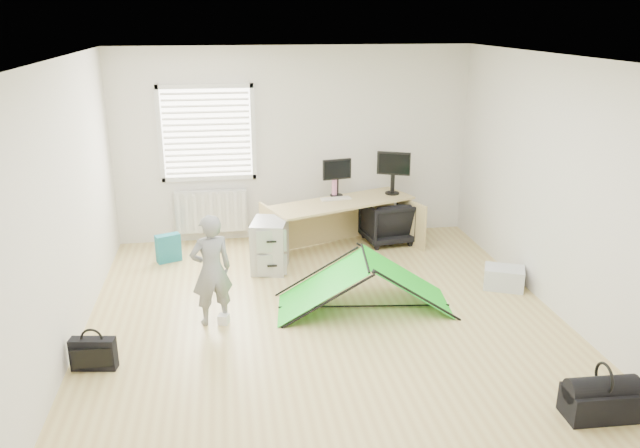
{
  "coord_description": "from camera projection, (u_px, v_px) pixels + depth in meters",
  "views": [
    {
      "loc": [
        -0.97,
        -5.87,
        3.08
      ],
      "look_at": [
        0.0,
        0.4,
        0.95
      ],
      "focal_mm": 35.0,
      "sensor_mm": 36.0,
      "label": 1
    }
  ],
  "objects": [
    {
      "name": "radiator",
      "position": [
        211.0,
        211.0,
        8.8
      ],
      "size": [
        1.0,
        0.12,
        0.6
      ],
      "primitive_type": "cube",
      "color": "silver",
      "rests_on": "back_wall"
    },
    {
      "name": "kite",
      "position": [
        365.0,
        283.0,
        6.82
      ],
      "size": [
        1.99,
        1.06,
        0.59
      ],
      "primitive_type": null,
      "rotation": [
        0.0,
        0.0,
        -0.12
      ],
      "color": "#14D81D",
      "rests_on": "ground"
    },
    {
      "name": "laptop_bag",
      "position": [
        94.0,
        354.0,
        5.67
      ],
      "size": [
        0.42,
        0.19,
        0.31
      ],
      "primitive_type": "cube",
      "rotation": [
        0.0,
        0.0,
        -0.16
      ],
      "color": "black",
      "rests_on": "ground"
    },
    {
      "name": "filing_cabinet",
      "position": [
        270.0,
        245.0,
        7.86
      ],
      "size": [
        0.53,
        0.64,
        0.65
      ],
      "primitive_type": "cube",
      "rotation": [
        0.0,
        0.0,
        -0.23
      ],
      "color": "#A5A7AB",
      "rests_on": "ground"
    },
    {
      "name": "tote_bag",
      "position": [
        168.0,
        248.0,
        8.15
      ],
      "size": [
        0.34,
        0.24,
        0.37
      ],
      "primitive_type": "cube",
      "rotation": [
        0.0,
        0.0,
        0.39
      ],
      "color": "#1C7080",
      "rests_on": "ground"
    },
    {
      "name": "desk",
      "position": [
        342.0,
        225.0,
        8.54
      ],
      "size": [
        2.1,
        1.32,
        0.68
      ],
      "primitive_type": "cube",
      "rotation": [
        0.0,
        0.0,
        0.37
      ],
      "color": "tan",
      "rests_on": "ground"
    },
    {
      "name": "thermos",
      "position": [
        335.0,
        186.0,
        8.65
      ],
      "size": [
        0.08,
        0.08,
        0.27
      ],
      "primitive_type": "cylinder",
      "rotation": [
        0.0,
        0.0,
        0.03
      ],
      "color": "#C66F93",
      "rests_on": "desk"
    },
    {
      "name": "keyboard",
      "position": [
        336.0,
        199.0,
        8.53
      ],
      "size": [
        0.43,
        0.19,
        0.02
      ],
      "primitive_type": "cube",
      "rotation": [
        0.0,
        0.0,
        0.13
      ],
      "color": "beige",
      "rests_on": "desk"
    },
    {
      "name": "white_box",
      "position": [
        224.0,
        319.0,
        6.54
      ],
      "size": [
        0.13,
        0.13,
        0.1
      ],
      "primitive_type": "cube",
      "rotation": [
        0.0,
        0.0,
        -0.35
      ],
      "color": "silver",
      "rests_on": "ground"
    },
    {
      "name": "window",
      "position": [
        207.0,
        133.0,
        8.49
      ],
      "size": [
        1.2,
        0.06,
        1.2
      ],
      "primitive_type": "cube",
      "color": "silver",
      "rests_on": "back_wall"
    },
    {
      "name": "duffel_bag",
      "position": [
        600.0,
        403.0,
        5.01
      ],
      "size": [
        0.58,
        0.31,
        0.25
      ],
      "primitive_type": "cube",
      "rotation": [
        0.0,
        0.0,
        -0.04
      ],
      "color": "black",
      "rests_on": "ground"
    },
    {
      "name": "monitor_left",
      "position": [
        337.0,
        183.0,
        8.63
      ],
      "size": [
        0.41,
        0.16,
        0.39
      ],
      "primitive_type": "cube",
      "rotation": [
        0.0,
        0.0,
        0.18
      ],
      "color": "black",
      "rests_on": "desk"
    },
    {
      "name": "monitor_right",
      "position": [
        393.0,
        179.0,
        8.73
      ],
      "size": [
        0.46,
        0.27,
        0.44
      ],
      "primitive_type": "cube",
      "rotation": [
        0.0,
        0.0,
        -0.4
      ],
      "color": "black",
      "rests_on": "desk"
    },
    {
      "name": "back_wall",
      "position": [
        294.0,
        145.0,
        8.76
      ],
      "size": [
        5.0,
        0.02,
        2.7
      ],
      "primitive_type": "cube",
      "color": "silver",
      "rests_on": "ground"
    },
    {
      "name": "ground",
      "position": [
        326.0,
        320.0,
        6.62
      ],
      "size": [
        5.5,
        5.5,
        0.0
      ],
      "primitive_type": "plane",
      "color": "tan",
      "rests_on": "ground"
    },
    {
      "name": "person",
      "position": [
        211.0,
        270.0,
        6.4
      ],
      "size": [
        0.5,
        0.4,
        1.19
      ],
      "primitive_type": "imported",
      "rotation": [
        0.0,
        0.0,
        3.44
      ],
      "color": "gray",
      "rests_on": "ground"
    },
    {
      "name": "office_chair",
      "position": [
        387.0,
        221.0,
        8.82
      ],
      "size": [
        0.74,
        0.76,
        0.61
      ],
      "primitive_type": "imported",
      "rotation": [
        0.0,
        0.0,
        3.28
      ],
      "color": "black",
      "rests_on": "ground"
    },
    {
      "name": "storage_crate",
      "position": [
        504.0,
        278.0,
        7.38
      ],
      "size": [
        0.55,
        0.48,
        0.25
      ],
      "primitive_type": "cube",
      "rotation": [
        0.0,
        0.0,
        -0.43
      ],
      "color": "silver",
      "rests_on": "ground"
    }
  ]
}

